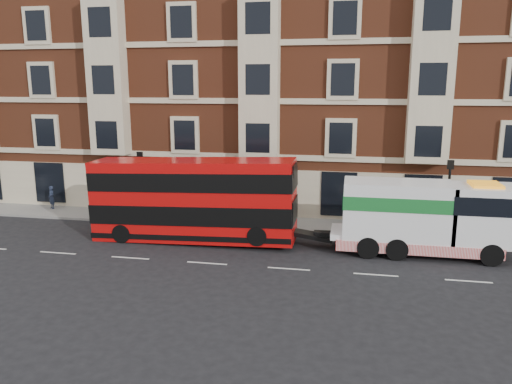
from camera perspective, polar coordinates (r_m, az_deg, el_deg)
ground at (r=24.60m, az=-5.61°, el=-8.11°), size 120.00×120.00×0.00m
sidewalk at (r=31.48m, az=-1.75°, el=-3.36°), size 90.00×3.00×0.15m
victorian_terrace at (r=37.64m, az=1.51°, el=14.54°), size 45.00×12.00×20.40m
lamp_post_west at (r=31.55m, az=-13.00°, el=1.21°), size 0.35×0.15×4.35m
lamp_post_east at (r=29.37m, az=21.11°, el=-0.10°), size 0.35×0.15×4.35m
double_decker_bus at (r=27.52m, az=-7.18°, el=-0.74°), size 11.18×2.57×4.52m
tow_truck at (r=26.55m, az=18.47°, el=-2.69°), size 8.95×2.64×3.73m
pedestrian at (r=36.94m, az=-22.34°, el=-0.57°), size 0.69×0.62×1.58m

